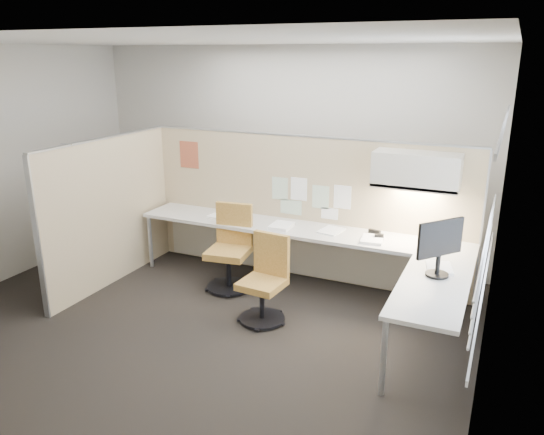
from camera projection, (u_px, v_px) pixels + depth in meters
The scene contains 24 objects.
floor at pixel (198, 321), 5.58m from camera, with size 5.50×4.50×0.01m, color black.
ceiling at pixel (185, 40), 4.74m from camera, with size 5.50×4.50×0.01m, color white.
wall_back at pixel (283, 154), 7.12m from camera, with size 5.50×0.02×2.80m, color beige.
wall_right at pixel (496, 229), 4.07m from camera, with size 0.02×4.50×2.80m, color beige.
window_pane at pixel (495, 210), 4.04m from camera, with size 0.01×2.80×1.30m, color #98A6B0.
partition_back at pixel (303, 208), 6.49m from camera, with size 4.10×0.06×1.75m, color tan.
partition_left at pixel (111, 212), 6.34m from camera, with size 0.06×2.20×1.75m, color tan.
desk at pixel (319, 246), 6.01m from camera, with size 4.00×2.07×0.73m.
overhead_bin at pixel (417, 170), 5.58m from camera, with size 0.90×0.36×0.38m, color beige.
task_light_strip at pixel (415, 190), 5.65m from camera, with size 0.60×0.06×0.02m, color #FFEABF.
pinned_papers at pixel (309, 197), 6.38m from camera, with size 1.01×0.00×0.47m.
poster at pixel (189, 155), 6.93m from camera, with size 0.28×0.00×0.35m, color #FD521F.
chair_left at pixel (230, 250), 6.26m from camera, with size 0.52×0.54×0.99m.
chair_right at pixel (265, 282), 5.50m from camera, with size 0.48×0.48×0.90m.
monitor at pixel (440, 244), 4.79m from camera, with size 0.34×0.41×0.53m.
phone at pixel (430, 246), 5.50m from camera, with size 0.23×0.21×0.12m.
stapler at pixel (374, 232), 6.00m from camera, with size 0.14×0.04×0.05m, color black.
tape_dispenser at pixel (379, 237), 5.83m from camera, with size 0.10×0.06×0.06m, color black.
coat_hook at pixel (64, 177), 5.72m from camera, with size 0.18×0.45×1.36m.
paper_stack_0 at pixel (221, 215), 6.67m from camera, with size 0.23×0.30×0.02m, color white.
paper_stack_1 at pixel (281, 226), 6.21m from camera, with size 0.23×0.30×0.04m, color white.
paper_stack_2 at pixel (331, 231), 6.09m from camera, with size 0.23×0.30×0.02m, color white.
paper_stack_3 at pixel (372, 239), 5.79m from camera, with size 0.23×0.30×0.03m, color white.
paper_stack_4 at pixel (439, 267), 5.04m from camera, with size 0.23×0.30×0.02m, color white.
Camera 1 is at (2.78, -4.23, 2.69)m, focal length 35.00 mm.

